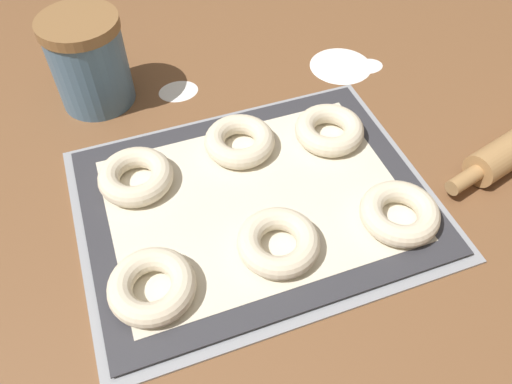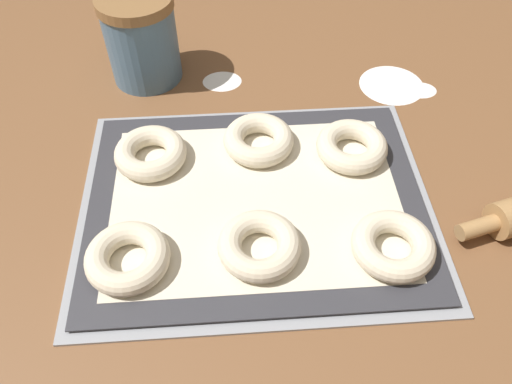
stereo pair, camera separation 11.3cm
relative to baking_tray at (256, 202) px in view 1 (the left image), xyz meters
The scene contains 13 objects.
ground_plane 0.02m from the baking_tray, 144.60° to the right, with size 2.80×2.80×0.00m, color brown.
baking_tray is the anchor object (origin of this frame).
baking_mat 0.01m from the baking_tray, 26.57° to the right, with size 0.43×0.33×0.00m.
bagel_front_left 0.18m from the baking_tray, 150.33° to the right, with size 0.10×0.10×0.03m.
bagel_front_center 0.08m from the baking_tray, 91.12° to the right, with size 0.10×0.10×0.03m.
bagel_front_right 0.18m from the baking_tray, 30.90° to the right, with size 0.10×0.10×0.03m.
bagel_back_left 0.16m from the baking_tray, 150.42° to the left, with size 0.10×0.10×0.03m.
bagel_back_center 0.10m from the baking_tray, 83.88° to the left, with size 0.10×0.10×0.03m.
bagel_back_right 0.16m from the baking_tray, 27.79° to the left, with size 0.10×0.10×0.03m.
flour_canister 0.33m from the baking_tray, 119.10° to the left, with size 0.12×0.12×0.14m.
flour_patch_near 0.33m from the baking_tray, 44.40° to the left, with size 0.10×0.10×0.00m.
flour_patch_far 0.35m from the baking_tray, 37.60° to the left, with size 0.05×0.04×0.00m.
flour_patch_side 0.26m from the baking_tray, 98.23° to the left, with size 0.06×0.05×0.00m.
Camera 1 is at (-0.12, -0.37, 0.51)m, focal length 35.00 mm.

